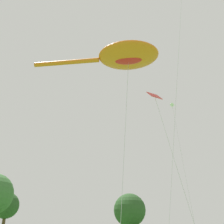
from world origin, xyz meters
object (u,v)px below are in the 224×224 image
Objects in this scene: small_kite_stunt_black at (156,101)px; tree_pine_center at (130,210)px; small_kite_streamer_purple at (176,125)px; big_show_kite at (126,56)px; tree_oak_right at (6,206)px.

tree_pine_center is (23.08, 50.58, -2.53)m from small_kite_stunt_black.
small_kite_streamer_purple is at bearing 136.09° from small_kite_stunt_black.
small_kite_stunt_black is 0.94× the size of tree_pine_center.
small_kite_streamer_purple reaches higher than big_show_kite.
small_kite_stunt_black is at bearing -51.04° from big_show_kite.
tree_pine_center is 29.12m from tree_oak_right.
big_show_kite reaches higher than small_kite_stunt_black.
small_kite_streamer_purple is at bearing 67.19° from big_show_kite.
big_show_kite is 1.55× the size of tree_oak_right.
small_kite_stunt_black is (0.50, -3.54, -5.99)m from big_show_kite.
small_kite_stunt_black reaches higher than tree_oak_right.
small_kite_stunt_black is 54.50m from tree_oak_right.
small_kite_streamer_purple is 41.95m from tree_pine_center.
big_show_kite is 1.44× the size of tree_pine_center.
small_kite_streamer_purple is 1.47× the size of tree_pine_center.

